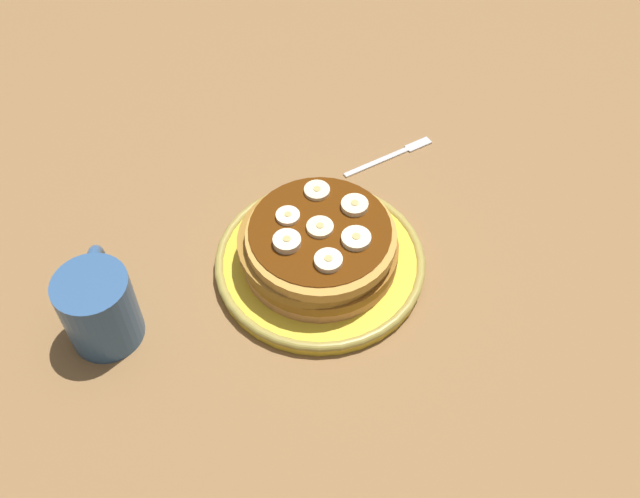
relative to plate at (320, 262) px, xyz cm
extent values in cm
cube|color=olive|center=(0.00, 0.00, -2.47)|extent=(140.00, 140.00, 3.00)
cylinder|color=yellow|center=(0.00, 0.00, -0.22)|extent=(23.22, 23.22, 1.49)
torus|color=#A49342|center=(0.00, 0.00, 0.30)|extent=(23.57, 23.57, 1.05)
cylinder|color=tan|center=(-0.02, 0.02, 1.16)|extent=(17.15, 17.15, 1.26)
cylinder|color=#986423|center=(-0.32, 0.03, 2.42)|extent=(17.21, 17.21, 1.26)
cylinder|color=olive|center=(0.36, 0.54, 3.69)|extent=(16.83, 16.83, 1.26)
cylinder|color=gold|center=(-0.57, 0.49, 4.95)|extent=(16.14, 16.14, 1.26)
cylinder|color=#592B0A|center=(0.00, 0.00, 5.67)|extent=(15.30, 15.30, 0.16)
cylinder|color=#F9E7B4|center=(-0.36, 0.13, 5.91)|extent=(2.89, 2.89, 0.66)
cylinder|color=tan|center=(-0.36, 0.13, 6.28)|extent=(0.81, 0.81, 0.08)
cylinder|color=#F7E5B6|center=(2.33, -4.26, 5.99)|extent=(2.98, 2.98, 0.82)
cylinder|color=tan|center=(2.33, -4.26, 6.44)|extent=(0.83, 0.83, 0.08)
cylinder|color=#F1E3BF|center=(-1.40, 3.76, 6.07)|extent=(2.97, 2.97, 0.97)
cylinder|color=tan|center=(-1.40, 3.76, 6.60)|extent=(0.83, 0.83, 0.08)
cylinder|color=#F3E7BD|center=(-2.27, -3.41, 5.98)|extent=(3.15, 3.15, 0.80)
cylinder|color=tan|center=(-2.27, -3.41, 6.42)|extent=(0.88, 0.88, 0.08)
cylinder|color=beige|center=(-4.60, 0.10, 5.99)|extent=(2.94, 2.94, 0.80)
cylinder|color=tan|center=(-4.60, 0.10, 6.43)|extent=(0.82, 0.82, 0.08)
cylinder|color=#F8E6B5|center=(5.33, -0.66, 5.90)|extent=(2.88, 2.88, 0.62)
cylinder|color=tan|center=(5.33, -0.66, 6.25)|extent=(0.81, 0.81, 0.08)
cylinder|color=#FCE7C1|center=(2.24, 3.09, 5.89)|extent=(2.62, 2.62, 0.61)
cylinder|color=tan|center=(2.24, 3.09, 6.24)|extent=(0.73, 0.73, 0.08)
cylinder|color=#33598C|center=(-4.45, 23.51, 3.45)|extent=(7.58, 7.58, 8.83)
cylinder|color=black|center=(-4.45, 23.51, 6.98)|extent=(6.45, 6.45, 0.53)
torus|color=#33598C|center=(-0.47, 23.51, 3.45)|extent=(6.31, 1.36, 6.31)
cube|color=silver|center=(15.12, -10.18, -0.72)|extent=(3.87, 9.18, 0.50)
cube|color=silver|center=(17.32, -16.30, -0.72)|extent=(2.37, 3.72, 0.50)
camera|label=1|loc=(-48.98, 9.20, 64.23)|focal=40.74mm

